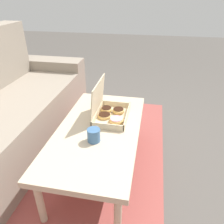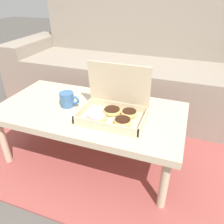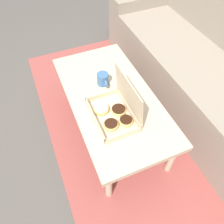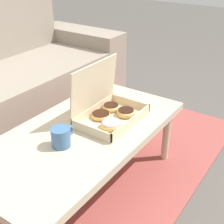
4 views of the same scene
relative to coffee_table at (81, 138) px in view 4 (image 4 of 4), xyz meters
The scene contains 5 objects.
ground_plane 0.36m from the coffee_table, 90.00° to the left, with size 12.00×12.00×0.00m, color #514C47.
area_rug 0.52m from the coffee_table, 90.00° to the left, with size 2.39×1.80×0.01m, color #994742.
coffee_table is the anchor object (origin of this frame).
pastry_box 0.20m from the coffee_table, 14.01° to the right, with size 0.36×0.25×0.29m.
coffee_mug 0.16m from the coffee_table, behind, with size 0.13×0.09×0.09m.
Camera 4 is at (-0.98, -0.95, 1.18)m, focal length 50.00 mm.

